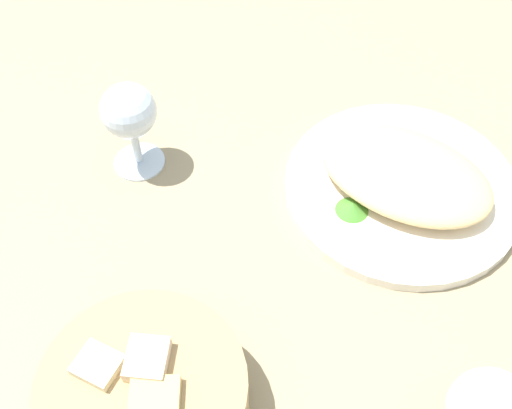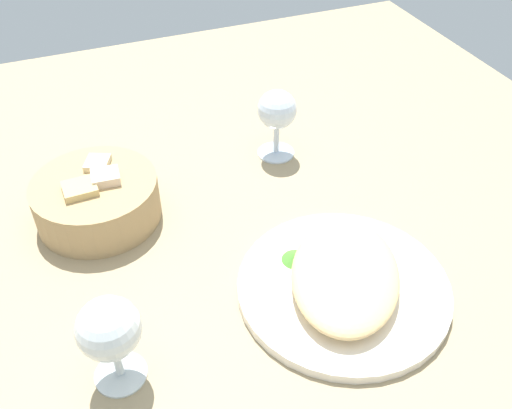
{
  "view_description": "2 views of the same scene",
  "coord_description": "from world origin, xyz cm",
  "px_view_note": "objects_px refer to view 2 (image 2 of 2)",
  "views": [
    {
      "loc": [
        1.97,
        36.39,
        56.23
      ],
      "look_at": [
        2.64,
        -4.79,
        4.12
      ],
      "focal_mm": 42.9,
      "sensor_mm": 36.0,
      "label": 1
    },
    {
      "loc": [
        -56.0,
        18.59,
        57.14
      ],
      "look_at": [
        2.62,
        -4.89,
        3.05
      ],
      "focal_mm": 40.0,
      "sensor_mm": 36.0,
      "label": 2
    }
  ],
  "objects_px": {
    "plate": "(343,287)",
    "wine_glass_far": "(110,332)",
    "bread_basket": "(97,199)",
    "wine_glass_near": "(277,114)"
  },
  "relations": [
    {
      "from": "wine_glass_near",
      "to": "wine_glass_far",
      "type": "distance_m",
      "value": 0.47
    },
    {
      "from": "plate",
      "to": "wine_glass_far",
      "type": "bearing_deg",
      "value": 93.25
    },
    {
      "from": "plate",
      "to": "bread_basket",
      "type": "distance_m",
      "value": 0.38
    },
    {
      "from": "plate",
      "to": "wine_glass_near",
      "type": "xyz_separation_m",
      "value": [
        0.32,
        -0.04,
        0.07
      ]
    },
    {
      "from": "plate",
      "to": "wine_glass_near",
      "type": "bearing_deg",
      "value": -7.46
    },
    {
      "from": "plate",
      "to": "wine_glass_far",
      "type": "xyz_separation_m",
      "value": [
        -0.02,
        0.3,
        0.07
      ]
    },
    {
      "from": "plate",
      "to": "bread_basket",
      "type": "xyz_separation_m",
      "value": [
        0.27,
        0.27,
        0.03
      ]
    },
    {
      "from": "plate",
      "to": "wine_glass_far",
      "type": "height_order",
      "value": "wine_glass_far"
    },
    {
      "from": "wine_glass_far",
      "to": "bread_basket",
      "type": "bearing_deg",
      "value": -5.49
    },
    {
      "from": "wine_glass_near",
      "to": "bread_basket",
      "type": "bearing_deg",
      "value": 99.51
    }
  ]
}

